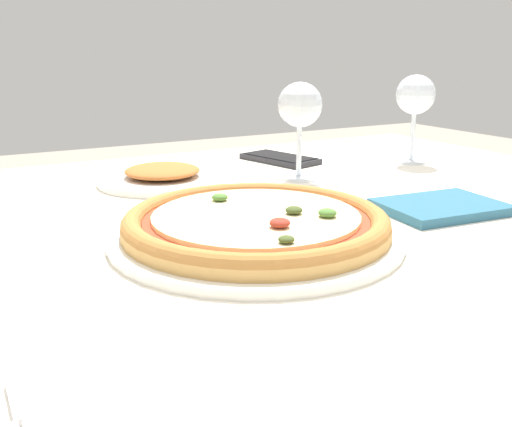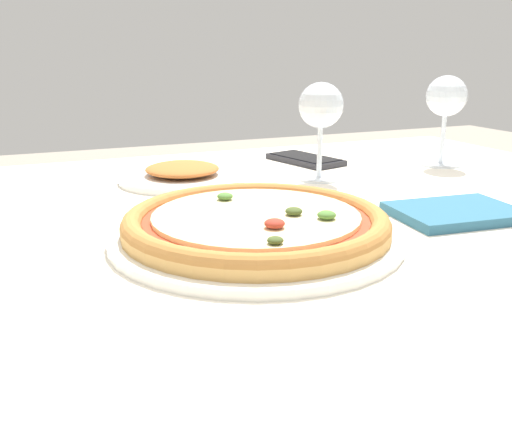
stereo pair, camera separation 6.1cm
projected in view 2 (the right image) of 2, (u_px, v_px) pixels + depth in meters
name	position (u px, v px, depth m)	size (l,w,h in m)	color
dining_table	(294.00, 286.00, 0.73)	(1.19, 0.95, 0.74)	brown
pizza_plate	(256.00, 225.00, 0.61)	(0.32, 0.32, 0.04)	white
wine_glass_far_left	(321.00, 110.00, 0.87)	(0.07, 0.07, 0.15)	silver
wine_glass_far_right	(446.00, 101.00, 0.98)	(0.07, 0.07, 0.16)	silver
cell_phone	(305.00, 159.00, 1.04)	(0.10, 0.16, 0.01)	#232328
side_plate	(183.00, 174.00, 0.89)	(0.20, 0.20, 0.03)	white
napkin_folded	(456.00, 212.00, 0.70)	(0.16, 0.12, 0.01)	#2D607A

